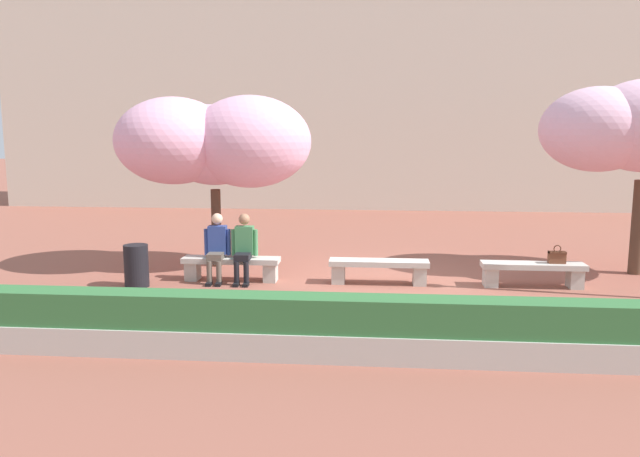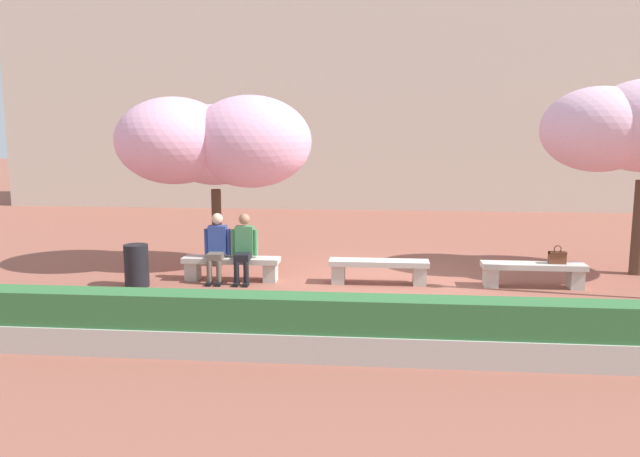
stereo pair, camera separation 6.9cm
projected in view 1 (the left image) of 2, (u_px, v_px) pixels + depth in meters
ground_plane at (379, 284)px, 11.68m from camera, size 100.00×100.00×0.00m
building_facade at (379, 72)px, 23.67m from camera, size 28.00×4.00×10.08m
stone_bench_west_end at (231, 265)px, 11.88m from camera, size 1.85×0.42×0.45m
stone_bench_near_west at (379, 268)px, 11.63m from camera, size 1.85×0.42×0.45m
stone_bench_center at (533, 271)px, 11.38m from camera, size 1.85×0.42×0.45m
person_seated_left at (217, 245)px, 11.78m from camera, size 0.51×0.69×1.29m
person_seated_right at (244, 245)px, 11.74m from camera, size 0.51×0.69×1.29m
handbag at (557, 256)px, 11.31m from camera, size 0.30×0.15×0.34m
cherry_tree_main at (213, 142)px, 12.70m from camera, size 3.97×2.54×3.55m
planter_hedge_foreground at (380, 330)px, 7.74m from camera, size 10.77×0.50×0.80m
trash_bin at (136, 266)px, 11.40m from camera, size 0.44×0.44×0.78m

